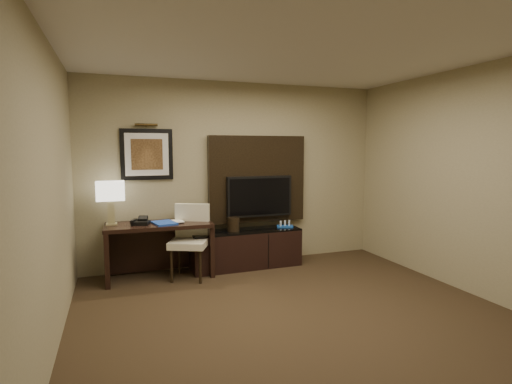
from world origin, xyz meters
name	(u,v)px	position (x,y,z in m)	size (l,w,h in m)	color
floor	(314,333)	(0.00, 0.00, -0.01)	(4.50, 5.00, 0.01)	#312316
ceiling	(319,37)	(0.00, 0.00, 2.70)	(4.50, 5.00, 0.01)	silver
wall_back	(237,174)	(0.00, 2.50, 1.35)	(4.50, 0.01, 2.70)	#988D67
wall_left	(40,202)	(-2.25, 0.00, 1.35)	(0.01, 5.00, 2.70)	#988D67
wall_right	(499,184)	(2.25, 0.00, 1.35)	(0.01, 5.00, 2.70)	#988D67
desk	(160,250)	(-1.20, 2.15, 0.37)	(1.38, 0.59, 0.74)	black
credenza	(246,249)	(0.04, 2.20, 0.28)	(1.60, 0.44, 0.55)	black
tv_wall_panel	(257,179)	(0.30, 2.44, 1.27)	(1.50, 0.12, 1.30)	black
tv	(259,196)	(0.30, 2.34, 1.02)	(1.00, 0.08, 0.60)	black
artwork	(147,154)	(-1.30, 2.48, 1.65)	(0.70, 0.04, 0.70)	black
picture_light	(146,125)	(-1.30, 2.44, 2.05)	(0.04, 0.04, 0.30)	#3B2C12
desk_chair	(189,242)	(-0.83, 1.97, 0.49)	(0.47, 0.54, 0.98)	#F1ECC9
table_lamp	(111,203)	(-1.79, 2.25, 1.03)	(0.35, 0.20, 0.57)	tan
desk_phone	(141,221)	(-1.43, 2.12, 0.80)	(0.21, 0.19, 0.11)	black
blue_folder	(164,223)	(-1.13, 2.09, 0.75)	(0.26, 0.35, 0.02)	#1A41AD
book	(170,214)	(-1.06, 2.12, 0.86)	(0.17, 0.02, 0.24)	tan
ice_bucket	(233,224)	(-0.15, 2.20, 0.65)	(0.18, 0.18, 0.20)	black
minibar_tray	(285,224)	(0.67, 2.22, 0.59)	(0.24, 0.14, 0.09)	#1A50AB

